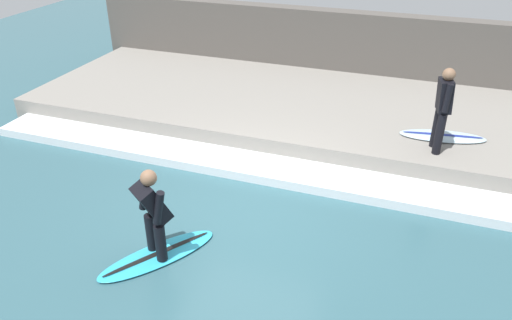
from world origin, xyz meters
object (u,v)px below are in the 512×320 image
surfboard_riding (158,255)px  surfer_riding (152,210)px  surfboard_waiting_near (442,136)px  surfer_waiting_near (443,106)px

surfboard_riding → surfer_riding: (0.00, -0.00, 0.80)m
surfer_riding → surfboard_waiting_near: surfer_riding is taller
surfer_riding → surfer_waiting_near: (3.90, -3.62, 0.52)m
surfer_waiting_near → surfboard_waiting_near: size_ratio=0.93×
surfer_riding → surfer_waiting_near: size_ratio=0.89×
surfboard_waiting_near → surfboard_riding: bearing=140.0°
surfer_riding → surfboard_riding: bearing=90.0°
surfboard_riding → surfer_riding: bearing=-90.0°
surfboard_riding → surfboard_waiting_near: 5.85m
surfer_waiting_near → surfboard_riding: bearing=137.1°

